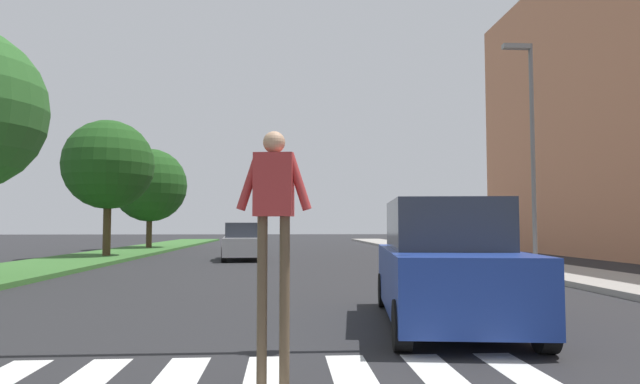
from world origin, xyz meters
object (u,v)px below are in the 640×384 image
(tree_far, at_px, (108,165))
(street_lamp_right, at_px, (530,134))
(suv_crossing, at_px, (446,265))
(sedan_midblock, at_px, (243,243))
(pedestrian_performer, at_px, (274,215))
(tree_distant, at_px, (150,185))

(tree_far, xyz_separation_m, street_lamp_right, (16.48, -8.92, 0.16))
(suv_crossing, bearing_deg, street_lamp_right, 57.94)
(street_lamp_right, height_order, suv_crossing, street_lamp_right)
(street_lamp_right, distance_m, sedan_midblock, 13.13)
(pedestrian_performer, bearing_deg, street_lamp_right, 55.76)
(tree_distant, distance_m, pedestrian_performer, 31.92)
(tree_distant, xyz_separation_m, sedan_midblock, (6.83, -10.94, -3.39))
(street_lamp_right, distance_m, suv_crossing, 11.12)
(sedan_midblock, bearing_deg, street_lamp_right, -37.15)
(tree_distant, relative_size, pedestrian_performer, 2.57)
(street_lamp_right, bearing_deg, pedestrian_performer, -124.24)
(street_lamp_right, height_order, pedestrian_performer, street_lamp_right)
(tree_distant, height_order, sedan_midblock, tree_distant)
(pedestrian_performer, distance_m, suv_crossing, 4.24)
(tree_far, xyz_separation_m, pedestrian_performer, (8.24, -21.02, -2.77))
(suv_crossing, bearing_deg, tree_far, 121.48)
(tree_distant, distance_m, sedan_midblock, 13.33)
(pedestrian_performer, xyz_separation_m, sedan_midblock, (-1.78, 19.70, -0.88))
(tree_far, xyz_separation_m, tree_distant, (-0.37, 9.61, -0.26))
(sedan_midblock, bearing_deg, tree_far, 168.40)
(street_lamp_right, bearing_deg, tree_far, 151.58)
(tree_distant, relative_size, suv_crossing, 1.33)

